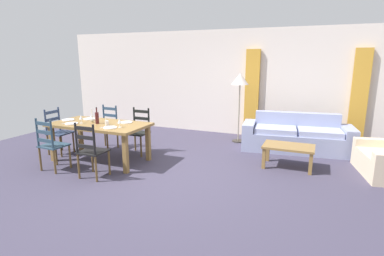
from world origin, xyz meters
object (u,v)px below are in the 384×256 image
at_px(coffee_cup_primary, 107,123).
at_px(dining_chair_far_left, 107,127).
at_px(dining_chair_near_right, 91,151).
at_px(couch, 296,137).
at_px(dining_chair_near_left, 51,145).
at_px(wine_glass_near_left, 81,118).
at_px(wine_glass_far_left, 92,115).
at_px(standing_lamp, 240,83).
at_px(dining_chair_head_west, 58,131).
at_px(coffee_table, 289,149).
at_px(dining_table, 99,128).
at_px(wine_bottle, 97,118).
at_px(dining_chair_far_right, 139,131).
at_px(wine_glass_near_right, 119,121).

bearing_deg(coffee_cup_primary, dining_chair_far_left, 128.91).
xyz_separation_m(dining_chair_near_right, couch, (3.03, 3.02, -0.19)).
bearing_deg(dining_chair_near_right, couch, 44.93).
distance_m(dining_chair_near_left, wine_glass_near_left, 0.76).
bearing_deg(wine_glass_near_left, dining_chair_near_right, -40.32).
height_order(wine_glass_far_left, coffee_cup_primary, wine_glass_far_left).
xyz_separation_m(dining_chair_far_left, couch, (3.90, 1.49, -0.19)).
height_order(dining_chair_near_left, standing_lamp, standing_lamp).
xyz_separation_m(dining_chair_near_left, dining_chair_head_west, (-0.69, 0.81, 0.00)).
height_order(coffee_table, standing_lamp, standing_lamp).
xyz_separation_m(couch, standing_lamp, (-1.34, 0.19, 1.12)).
relative_size(dining_chair_far_left, coffee_table, 1.07).
xyz_separation_m(dining_table, couch, (3.48, 2.24, -0.37)).
height_order(dining_table, wine_bottle, wine_bottle).
bearing_deg(dining_table, dining_chair_near_right, -59.95).
height_order(dining_chair_far_right, wine_glass_far_left, dining_chair_far_right).
distance_m(dining_chair_far_left, standing_lamp, 3.20).
relative_size(couch, coffee_table, 2.63).
bearing_deg(dining_chair_far_right, dining_chair_near_right, -89.06).
xyz_separation_m(dining_table, wine_glass_near_right, (0.58, -0.14, 0.20)).
height_order(dining_chair_near_right, dining_chair_far_left, same).
bearing_deg(wine_glass_far_left, dining_chair_far_right, 37.75).
bearing_deg(coffee_cup_primary, dining_chair_head_west, 174.57).
height_order(wine_glass_near_left, couch, wine_glass_near_left).
height_order(wine_glass_near_right, coffee_cup_primary, wine_glass_near_right).
bearing_deg(dining_chair_far_right, wine_glass_near_left, -132.01).
height_order(wine_glass_far_left, coffee_table, wine_glass_far_left).
relative_size(wine_bottle, wine_glass_near_right, 1.96).
bearing_deg(dining_chair_head_west, couch, 25.52).
relative_size(dining_chair_far_left, wine_glass_near_left, 5.96).
relative_size(dining_chair_far_left, coffee_cup_primary, 10.67).
distance_m(dining_chair_near_left, dining_chair_head_west, 1.06).
relative_size(dining_chair_near_left, coffee_table, 1.07).
distance_m(dining_table, dining_chair_far_left, 0.88).
bearing_deg(couch, dining_chair_near_right, -135.07).
bearing_deg(coffee_table, standing_lamp, 132.79).
distance_m(dining_table, coffee_cup_primary, 0.31).
bearing_deg(wine_glass_far_left, wine_glass_near_right, -18.27).
height_order(wine_bottle, standing_lamp, standing_lamp).
xyz_separation_m(wine_glass_far_left, coffee_cup_primary, (0.56, -0.25, -0.07)).
bearing_deg(standing_lamp, dining_table, -131.49).
distance_m(dining_chair_far_right, couch, 3.42).
distance_m(dining_table, dining_chair_near_right, 0.93).
distance_m(dining_chair_near_right, couch, 4.28).
height_order(wine_glass_near_right, standing_lamp, standing_lamp).
bearing_deg(dining_chair_near_left, dining_chair_head_west, 130.39).
relative_size(dining_chair_far_right, coffee_cup_primary, 10.67).
relative_size(dining_chair_near_left, dining_chair_head_west, 1.00).
relative_size(wine_glass_far_left, standing_lamp, 0.10).
bearing_deg(coffee_cup_primary, dining_table, 159.93).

